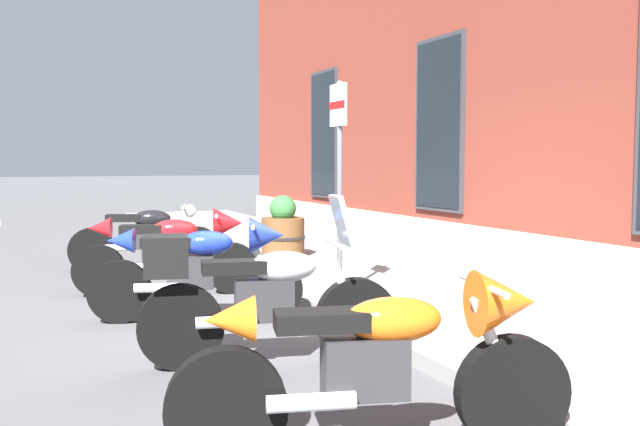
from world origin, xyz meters
name	(u,v)px	position (x,y,z in m)	size (l,w,h in m)	color
ground_plane	(309,313)	(0.00, 0.00, 0.00)	(140.00, 140.00, 0.00)	#424244
sidewalk	(430,296)	(0.00, 1.47, 0.06)	(26.77, 2.93, 0.13)	slate
motorcycle_black_naked	(146,239)	(-3.34, -1.09, 0.48)	(0.83, 2.04, 0.95)	black
motorcycle_red_sport	(174,248)	(-1.54, -1.07, 0.56)	(0.81, 2.09, 1.02)	black
motorcycle_blue_sport	(205,265)	(-0.07, -1.07, 0.56)	(0.85, 2.02, 1.02)	black
motorcycle_silver_touring	(257,295)	(1.55, -1.07, 0.54)	(0.77, 1.99, 1.30)	black
motorcycle_orange_sport	(390,357)	(3.45, -0.96, 0.54)	(0.78, 2.13, 0.99)	black
parking_sign	(339,157)	(-0.16, 0.42, 1.61)	(0.36, 0.07, 2.28)	#4C4C51
barrel_planter	(283,232)	(-3.26, 0.93, 0.51)	(0.68, 0.68, 0.93)	brown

